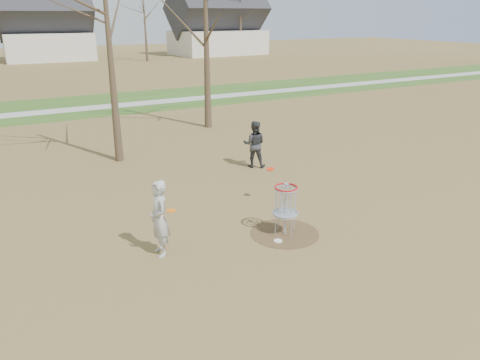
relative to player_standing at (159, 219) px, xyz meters
name	(u,v)px	position (x,y,z in m)	size (l,w,h in m)	color
ground	(285,233)	(3.20, -0.51, -0.92)	(160.00, 160.00, 0.00)	brown
green_band	(97,105)	(3.20, 20.49, -0.92)	(160.00, 8.00, 0.01)	#2D5119
footpath	(101,107)	(3.20, 19.49, -0.91)	(160.00, 1.50, 0.01)	#9E9E99
dirt_circle	(285,233)	(3.20, -0.51, -0.92)	(1.80, 1.80, 0.01)	#47331E
player_standing	(159,219)	(0.00, 0.00, 0.00)	(0.67, 0.44, 1.84)	#ACACAC
player_throwing	(254,144)	(5.40, 4.75, -0.06)	(0.84, 0.66, 1.73)	#303135
disc_grounded	(278,241)	(2.79, -0.82, -0.90)	(0.22, 0.22, 0.02)	white
discs_in_play	(230,186)	(2.22, 0.68, 0.18)	(4.04, 1.99, 0.17)	red
disc_golf_basket	(286,201)	(3.20, -0.51, -0.01)	(0.64, 0.64, 1.35)	#9EA3AD
bare_trees	(72,14)	(4.98, 35.27, 4.42)	(52.62, 44.98, 9.00)	#382B1E
houses_row	(69,30)	(7.52, 52.04, 2.60)	(56.51, 10.01, 7.26)	silver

